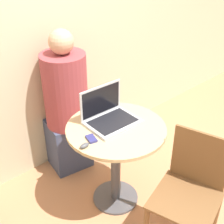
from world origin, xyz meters
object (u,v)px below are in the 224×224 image
laptop (109,115)px  cell_phone (91,139)px  chair_empty (189,193)px  person_seated (65,113)px

laptop → cell_phone: bearing=-158.8°
laptop → chair_empty: laptop is taller
cell_phone → chair_empty: size_ratio=0.12×
cell_phone → person_seated: (0.21, 0.65, -0.18)m
laptop → chair_empty: 0.76m
laptop → cell_phone: laptop is taller
cell_phone → chair_empty: bearing=-61.3°
chair_empty → cell_phone: bearing=118.7°
cell_phone → person_seated: 0.70m
laptop → person_seated: (-0.02, 0.55, -0.22)m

